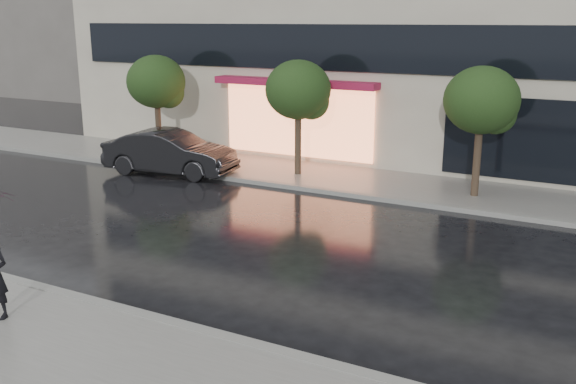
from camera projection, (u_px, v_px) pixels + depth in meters
The scene contains 9 objects.
ground at pixel (199, 305), 12.26m from camera, with size 120.00×120.00×0.00m, color black.
sidewalk_far at pixel (383, 184), 20.98m from camera, with size 60.00×3.50×0.12m, color slate.
curb_near at pixel (166, 323), 11.39m from camera, with size 60.00×0.25×0.14m, color gray.
curb_far at pixel (363, 196), 19.48m from camera, with size 60.00×0.25×0.14m, color gray.
bg_building_left at pixel (88, 8), 45.51m from camera, with size 14.00×10.00×12.00m, color #59544F.
tree_far_west at pixel (158, 84), 24.08m from camera, with size 2.20×2.20×3.99m.
tree_mid_west at pixel (300, 92), 21.37m from camera, with size 2.20×2.20×3.99m.
tree_mid_east at pixel (484, 103), 18.66m from camera, with size 2.20×2.20×3.99m.
parked_car at pixel (170, 153), 22.36m from camera, with size 1.63×4.66×1.54m, color black.
Camera 1 is at (6.78, -9.15, 5.30)m, focal length 40.00 mm.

